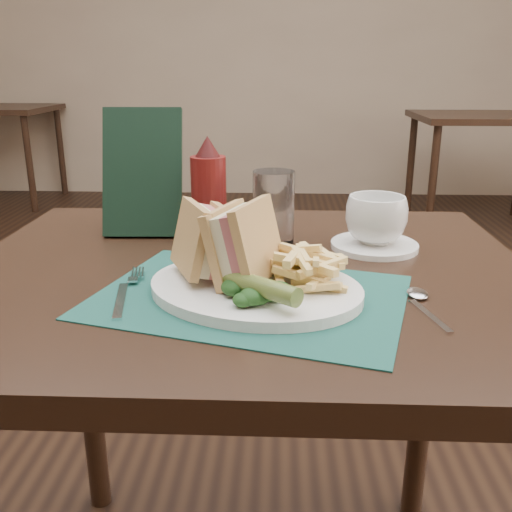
% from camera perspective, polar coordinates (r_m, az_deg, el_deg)
% --- Properties ---
extents(floor, '(7.00, 7.00, 0.00)m').
position_cam_1_polar(floor, '(1.71, 0.13, -19.49)').
color(floor, black).
rests_on(floor, ground).
extents(wall_back, '(6.00, 0.00, 6.00)m').
position_cam_1_polar(wall_back, '(4.96, 1.76, 6.31)').
color(wall_back, tan).
rests_on(wall_back, ground).
extents(table_main, '(0.90, 0.75, 0.75)m').
position_cam_1_polar(table_main, '(1.08, -0.99, -20.17)').
color(table_main, black).
rests_on(table_main, ground).
extents(table_bg_right, '(0.90, 0.75, 0.75)m').
position_cam_1_polar(table_bg_right, '(4.13, 21.48, 7.87)').
color(table_bg_right, black).
rests_on(table_bg_right, ground).
extents(placemat, '(0.48, 0.39, 0.00)m').
position_cam_1_polar(placemat, '(0.78, -0.63, -4.06)').
color(placemat, '#164840').
rests_on(placemat, table_main).
extents(plate, '(0.37, 0.33, 0.01)m').
position_cam_1_polar(plate, '(0.79, -0.09, -3.28)').
color(plate, white).
rests_on(plate, placemat).
extents(sandwich_half_a, '(0.11, 0.13, 0.11)m').
position_cam_1_polar(sandwich_half_a, '(0.80, -6.59, 1.45)').
color(sandwich_half_a, tan).
rests_on(sandwich_half_a, plate).
extents(sandwich_half_b, '(0.12, 0.14, 0.11)m').
position_cam_1_polar(sandwich_half_b, '(0.78, -2.60, 1.59)').
color(sandwich_half_b, tan).
rests_on(sandwich_half_b, plate).
extents(kale_garnish, '(0.11, 0.08, 0.03)m').
position_cam_1_polar(kale_garnish, '(0.72, 0.18, -3.62)').
color(kale_garnish, '#143513').
rests_on(kale_garnish, plate).
extents(pickle_spear, '(0.11, 0.10, 0.03)m').
position_cam_1_polar(pickle_spear, '(0.71, 0.45, -3.09)').
color(pickle_spear, '#4C5F24').
rests_on(pickle_spear, plate).
extents(fries_pile, '(0.18, 0.20, 0.05)m').
position_cam_1_polar(fries_pile, '(0.79, 5.23, -0.67)').
color(fries_pile, '#FCD77E').
rests_on(fries_pile, plate).
extents(fork, '(0.06, 0.17, 0.01)m').
position_cam_1_polar(fork, '(0.81, -12.86, -3.27)').
color(fork, silver).
rests_on(fork, placemat).
extents(spoon, '(0.07, 0.15, 0.01)m').
position_cam_1_polar(spoon, '(0.78, 16.57, -4.78)').
color(spoon, silver).
rests_on(spoon, table_main).
extents(saucer, '(0.18, 0.18, 0.01)m').
position_cam_1_polar(saucer, '(1.01, 11.74, 1.04)').
color(saucer, white).
rests_on(saucer, table_main).
extents(coffee_cup, '(0.14, 0.14, 0.08)m').
position_cam_1_polar(coffee_cup, '(1.00, 11.91, 3.58)').
color(coffee_cup, white).
rests_on(coffee_cup, saucer).
extents(drinking_glass, '(0.09, 0.09, 0.13)m').
position_cam_1_polar(drinking_glass, '(1.00, 1.77, 4.80)').
color(drinking_glass, white).
rests_on(drinking_glass, table_main).
extents(ketchup_bottle, '(0.07, 0.07, 0.19)m').
position_cam_1_polar(ketchup_bottle, '(1.03, -4.76, 6.74)').
color(ketchup_bottle, '#601110').
rests_on(ketchup_bottle, table_main).
extents(check_presenter, '(0.15, 0.09, 0.23)m').
position_cam_1_polar(check_presenter, '(1.08, -11.27, 8.20)').
color(check_presenter, black).
rests_on(check_presenter, table_main).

